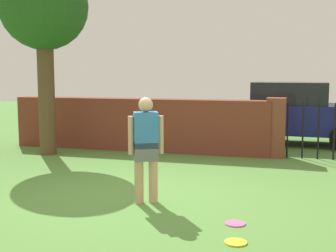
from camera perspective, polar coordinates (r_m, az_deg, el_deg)
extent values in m
plane|color=#568C3D|center=(7.27, -3.87, -9.10)|extent=(40.00, 40.00, 0.00)
cube|color=brown|center=(11.52, -3.87, 0.19)|extent=(6.68, 0.50, 1.33)
cylinder|color=brown|center=(11.27, -15.14, 4.05)|extent=(0.40, 0.40, 2.99)
sphere|color=#23511E|center=(11.37, -15.47, 14.53)|extent=(2.10, 2.10, 2.10)
cylinder|color=tan|center=(6.94, -1.88, -6.24)|extent=(0.14, 0.14, 0.85)
cylinder|color=tan|center=(6.92, -3.70, -6.30)|extent=(0.14, 0.14, 0.85)
cube|color=slate|center=(6.85, -2.81, -3.21)|extent=(0.42, 0.35, 0.28)
cube|color=#3372BF|center=(6.80, -2.82, -0.52)|extent=(0.42, 0.35, 0.55)
sphere|color=tan|center=(6.77, -2.84, 2.72)|extent=(0.22, 0.22, 0.22)
cylinder|color=tan|center=(6.84, -0.95, -1.10)|extent=(0.09, 0.09, 0.58)
cylinder|color=tan|center=(6.79, -4.71, -1.18)|extent=(0.09, 0.09, 0.58)
cube|color=brown|center=(10.85, 13.49, -0.20)|extent=(0.44, 0.44, 1.40)
cylinder|color=black|center=(10.85, 14.91, -0.51)|extent=(0.04, 0.04, 1.30)
cylinder|color=black|center=(10.85, 16.71, -0.57)|extent=(0.04, 0.04, 1.30)
cylinder|color=black|center=(10.86, 18.51, -0.63)|extent=(0.04, 0.04, 1.30)
cylinder|color=black|center=(10.88, 20.31, -0.69)|extent=(0.04, 0.04, 1.30)
cube|color=navy|center=(13.02, 15.13, 0.99)|extent=(4.28, 1.90, 0.80)
cube|color=#1E2328|center=(12.97, 15.23, 4.06)|extent=(2.07, 1.59, 0.60)
cylinder|color=black|center=(12.39, 8.51, -1.00)|extent=(0.65, 0.25, 0.64)
cylinder|color=black|center=(14.05, 9.74, -0.10)|extent=(0.65, 0.25, 0.64)
cylinder|color=yellow|center=(5.52, 8.56, -14.35)|extent=(0.27, 0.27, 0.02)
cylinder|color=pink|center=(6.14, 8.50, -12.11)|extent=(0.27, 0.27, 0.02)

